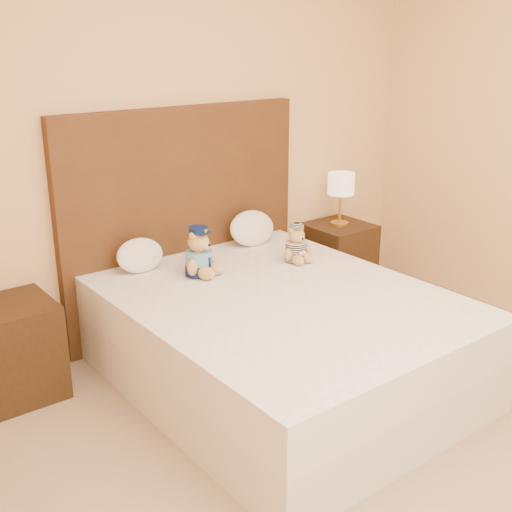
{
  "coord_description": "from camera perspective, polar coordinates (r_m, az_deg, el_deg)",
  "views": [
    {
      "loc": [
        -2.13,
        -1.33,
        1.93
      ],
      "look_at": [
        0.02,
        1.45,
        0.71
      ],
      "focal_mm": 45.0,
      "sensor_mm": 36.0,
      "label": 1
    }
  ],
  "objects": [
    {
      "name": "pillow_right",
      "position": [
        4.41,
        -0.35,
        2.64
      ],
      "size": [
        0.36,
        0.23,
        0.25
      ],
      "primitive_type": "ellipsoid",
      "color": "white",
      "rests_on": "bed"
    },
    {
      "name": "pillow_left",
      "position": [
        3.98,
        -10.28,
        0.19
      ],
      "size": [
        0.31,
        0.2,
        0.22
      ],
      "primitive_type": "ellipsoid",
      "color": "white",
      "rests_on": "bed"
    },
    {
      "name": "room_walls",
      "position": [
        2.79,
        12.79,
        16.18
      ],
      "size": [
        4.04,
        4.52,
        2.72
      ],
      "color": "#E5B87D",
      "rests_on": "ground"
    },
    {
      "name": "teddy_police",
      "position": [
        3.85,
        -5.12,
        0.42
      ],
      "size": [
        0.33,
        0.32,
        0.3
      ],
      "primitive_type": null,
      "rotation": [
        0.0,
        0.0,
        0.36
      ],
      "color": "tan",
      "rests_on": "bed"
    },
    {
      "name": "nightstand_right",
      "position": [
        5.03,
        7.28,
        -0.22
      ],
      "size": [
        0.45,
        0.45,
        0.55
      ],
      "primitive_type": "cube",
      "color": "#332010",
      "rests_on": "ground"
    },
    {
      "name": "ground",
      "position": [
        3.17,
        16.95,
        -19.32
      ],
      "size": [
        4.0,
        4.5,
        0.0
      ],
      "primitive_type": "cube",
      "color": "tan",
      "rests_on": "ground"
    },
    {
      "name": "headboard",
      "position": [
        4.3,
        -6.41,
        3.1
      ],
      "size": [
        1.75,
        0.08,
        1.5
      ],
      "primitive_type": "cube",
      "color": "#482D15",
      "rests_on": "ground"
    },
    {
      "name": "lamp",
      "position": [
        4.87,
        7.56,
        6.16
      ],
      "size": [
        0.2,
        0.2,
        0.4
      ],
      "color": "gold",
      "rests_on": "nightstand_right"
    },
    {
      "name": "nightstand_left",
      "position": [
        3.82,
        -20.71,
        -7.83
      ],
      "size": [
        0.45,
        0.45,
        0.55
      ],
      "primitive_type": "cube",
      "color": "#332010",
      "rests_on": "ground"
    },
    {
      "name": "bed",
      "position": [
        3.7,
        2.16,
        -7.42
      ],
      "size": [
        1.6,
        2.0,
        0.55
      ],
      "color": "white",
      "rests_on": "ground"
    },
    {
      "name": "teddy_prisoner",
      "position": [
        4.09,
        3.61,
        1.12
      ],
      "size": [
        0.22,
        0.21,
        0.24
      ],
      "primitive_type": null,
      "rotation": [
        0.0,
        0.0,
        -0.06
      ],
      "color": "tan",
      "rests_on": "bed"
    }
  ]
}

